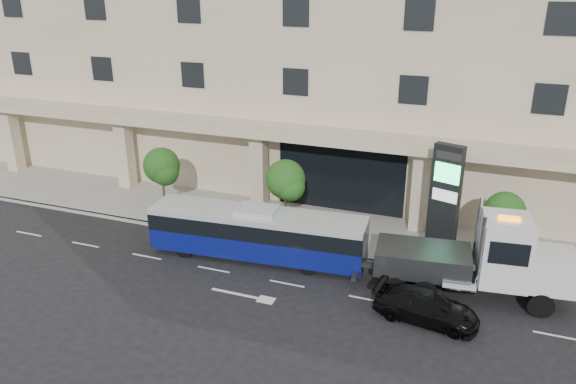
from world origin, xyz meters
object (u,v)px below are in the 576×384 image
Objects in this scene: city_bus at (257,233)px; signage_pylon at (445,200)px; tow_truck at (482,261)px; black_sedan at (426,307)px.

signage_pylon is at bearing 16.76° from city_bus.
city_bus is 9.81m from signage_pylon.
signage_pylon reaches higher than city_bus.
tow_truck is 2.22× the size of black_sedan.
black_sedan is at bearing -21.22° from city_bus.
tow_truck is at bearing -28.36° from black_sedan.
city_bus is 2.55× the size of black_sedan.
city_bus is 9.55m from black_sedan.
signage_pylon is (-2.15, 3.41, 1.36)m from tow_truck.
tow_truck is at bearing -4.04° from city_bus.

